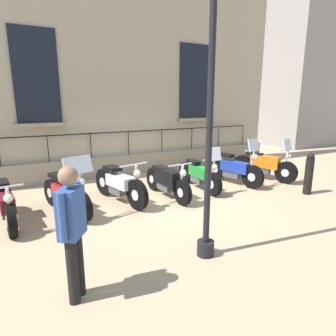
{
  "coord_description": "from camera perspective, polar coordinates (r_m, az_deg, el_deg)",
  "views": [
    {
      "loc": [
        6.57,
        -3.31,
        2.45
      ],
      "look_at": [
        0.36,
        0.0,
        0.8
      ],
      "focal_mm": 30.69,
      "sensor_mm": 36.0,
      "label": 1
    }
  ],
  "objects": [
    {
      "name": "motorcycle_white",
      "position": [
        7.17,
        -9.57,
        -3.29
      ],
      "size": [
        2.14,
        0.84,
        1.06
      ],
      "color": "black",
      "rests_on": "ground_plane"
    },
    {
      "name": "lamppost",
      "position": [
        4.28,
        8.4,
        12.71
      ],
      "size": [
        0.32,
        0.32,
        4.33
      ],
      "color": "black",
      "rests_on": "ground_plane"
    },
    {
      "name": "pedestrian_standing",
      "position": [
        3.69,
        -18.5,
        -11.02
      ],
      "size": [
        0.45,
        0.39,
        1.72
      ],
      "color": "black",
      "rests_on": "ground_plane"
    },
    {
      "name": "ground_plane",
      "position": [
        7.75,
        -1.25,
        -5.23
      ],
      "size": [
        60.0,
        60.0,
        0.0
      ],
      "primitive_type": "plane",
      "color": "tan"
    },
    {
      "name": "motorcycle_orange",
      "position": [
        9.65,
        18.52,
        0.5
      ],
      "size": [
        2.1,
        0.85,
        1.35
      ],
      "color": "black",
      "rests_on": "ground_plane"
    },
    {
      "name": "distant_building",
      "position": [
        20.65,
        28.24,
        23.67
      ],
      "size": [
        4.1,
        7.78,
        13.44
      ],
      "color": "gray",
      "rests_on": "ground_plane"
    },
    {
      "name": "motorcycle_blue",
      "position": [
        8.83,
        13.01,
        -0.24
      ],
      "size": [
        1.99,
        0.69,
        1.43
      ],
      "color": "black",
      "rests_on": "ground_plane"
    },
    {
      "name": "motorcycle_red",
      "position": [
        6.75,
        -19.52,
        -5.05
      ],
      "size": [
        1.99,
        0.9,
        1.38
      ],
      "color": "black",
      "rests_on": "ground_plane"
    },
    {
      "name": "building_facade",
      "position": [
        10.06,
        -9.18,
        19.58
      ],
      "size": [
        0.82,
        11.93,
        7.41
      ],
      "color": "tan",
      "rests_on": "ground_plane"
    },
    {
      "name": "motorcycle_black",
      "position": [
        7.43,
        -0.16,
        -2.55
      ],
      "size": [
        2.05,
        0.66,
        0.99
      ],
      "color": "black",
      "rests_on": "ground_plane"
    },
    {
      "name": "bollard",
      "position": [
        8.51,
        26.19,
        -1.0
      ],
      "size": [
        0.21,
        0.21,
        1.12
      ],
      "color": "black",
      "rests_on": "ground_plane"
    },
    {
      "name": "motorcycle_maroon",
      "position": [
        6.69,
        -29.45,
        -6.41
      ],
      "size": [
        2.07,
        0.56,
        0.95
      ],
      "color": "black",
      "rests_on": "ground_plane"
    },
    {
      "name": "motorcycle_green",
      "position": [
        8.17,
        6.22,
        -1.36
      ],
      "size": [
        2.06,
        0.53,
        1.29
      ],
      "color": "black",
      "rests_on": "ground_plane"
    }
  ]
}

